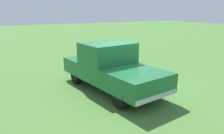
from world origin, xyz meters
TOP-DOWN VIEW (x-y plane):
  - ground_plane at (0.00, 0.00)m, footprint 80.00×80.00m
  - pickup_truck at (-0.02, -0.53)m, footprint 4.81×2.43m

SIDE VIEW (x-z plane):
  - ground_plane at x=0.00m, z-range 0.00..0.00m
  - pickup_truck at x=-0.02m, z-range 0.02..1.81m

